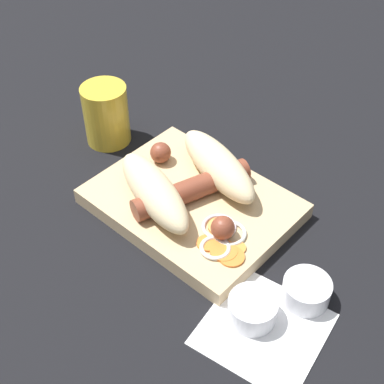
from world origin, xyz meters
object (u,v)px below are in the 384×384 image
(condiment_cup_far, at_px, (306,292))
(drink_glass, at_px, (106,115))
(bread_roll, at_px, (188,179))
(condiment_cup_near, at_px, (252,311))
(sausage, at_px, (189,187))
(food_tray, at_px, (192,203))

(condiment_cup_far, bearing_deg, drink_glass, -7.23)
(bread_roll, xyz_separation_m, condiment_cup_near, (-0.18, 0.09, -0.03))
(bread_roll, distance_m, condiment_cup_near, 0.20)
(sausage, xyz_separation_m, condiment_cup_near, (-0.17, 0.08, -0.02))
(sausage, distance_m, condiment_cup_far, 0.20)
(food_tray, relative_size, condiment_cup_near, 4.63)
(condiment_cup_far, bearing_deg, bread_roll, -7.37)
(food_tray, relative_size, sausage, 1.37)
(food_tray, distance_m, condiment_cup_near, 0.19)
(food_tray, relative_size, condiment_cup_far, 4.63)
(sausage, distance_m, condiment_cup_near, 0.19)
(sausage, relative_size, condiment_cup_far, 3.38)
(food_tray, xyz_separation_m, condiment_cup_far, (-0.20, 0.02, 0.00))
(drink_glass, bearing_deg, food_tray, 171.89)
(condiment_cup_near, bearing_deg, condiment_cup_far, -116.64)
(condiment_cup_near, bearing_deg, bread_roll, -26.46)
(condiment_cup_near, height_order, condiment_cup_far, same)
(food_tray, xyz_separation_m, bread_roll, (0.01, -0.01, 0.03))
(food_tray, bearing_deg, bread_roll, -23.86)
(condiment_cup_near, distance_m, drink_glass, 0.39)
(food_tray, height_order, bread_roll, bread_roll)
(food_tray, height_order, sausage, sausage)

